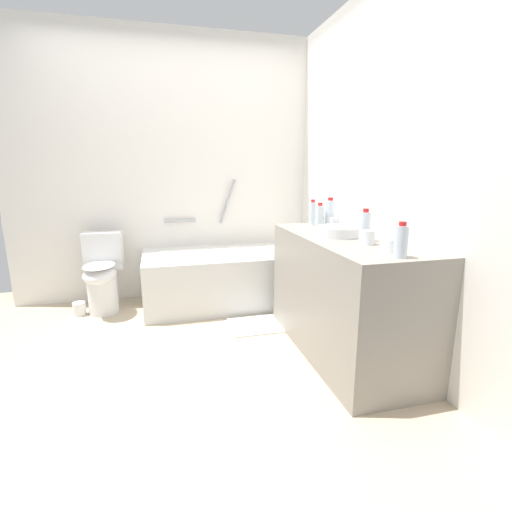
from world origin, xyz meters
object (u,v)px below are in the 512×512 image
(drinking_glass_0, at_px, (321,221))
(drinking_glass_3, at_px, (369,238))
(water_bottle_1, at_px, (330,214))
(drinking_glass_2, at_px, (335,224))
(drinking_glass_1, at_px, (392,246))
(sink_basin, at_px, (339,231))
(sink_faucet, at_px, (361,231))
(toilet, at_px, (102,274))
(water_bottle_3, at_px, (313,213))
(bathtub, at_px, (232,275))
(water_bottle_0, at_px, (401,241))
(water_bottle_4, at_px, (320,217))
(bath_mat, at_px, (261,325))
(water_bottle_2, at_px, (365,226))
(toilet_paper_roll, at_px, (79,309))

(drinking_glass_0, height_order, drinking_glass_3, drinking_glass_0)
(water_bottle_1, relative_size, drinking_glass_2, 2.44)
(drinking_glass_1, bearing_deg, drinking_glass_3, 90.57)
(drinking_glass_0, bearing_deg, sink_basin, -97.56)
(drinking_glass_1, height_order, drinking_glass_3, drinking_glass_3)
(sink_faucet, bearing_deg, drinking_glass_3, -111.93)
(toilet, bearing_deg, water_bottle_3, 71.87)
(bathtub, bearing_deg, water_bottle_0, -73.27)
(bathtub, distance_m, drinking_glass_0, 1.11)
(water_bottle_1, xyz_separation_m, water_bottle_4, (-0.08, 0.01, -0.02))
(bathtub, distance_m, sink_basin, 1.40)
(drinking_glass_0, bearing_deg, drinking_glass_2, -85.44)
(toilet, xyz_separation_m, drinking_glass_2, (1.80, -1.01, 0.54))
(sink_faucet, relative_size, bath_mat, 0.29)
(sink_basin, xyz_separation_m, drinking_glass_0, (0.06, 0.43, 0.01))
(water_bottle_2, bearing_deg, toilet_paper_roll, 145.71)
(sink_basin, distance_m, sink_faucet, 0.17)
(water_bottle_2, bearing_deg, bathtub, 113.99)
(sink_faucet, xyz_separation_m, water_bottle_2, (-0.09, -0.21, 0.07))
(water_bottle_1, relative_size, water_bottle_4, 1.19)
(water_bottle_3, bearing_deg, water_bottle_1, -74.93)
(sink_basin, height_order, water_bottle_1, water_bottle_1)
(sink_basin, height_order, water_bottle_3, water_bottle_3)
(toilet, bearing_deg, sink_faucet, 60.78)
(drinking_glass_3, relative_size, bath_mat, 0.16)
(drinking_glass_3, height_order, bath_mat, drinking_glass_3)
(sink_faucet, height_order, water_bottle_4, water_bottle_4)
(toilet, height_order, drinking_glass_1, drinking_glass_1)
(water_bottle_0, bearing_deg, water_bottle_1, 86.28)
(toilet, height_order, drinking_glass_0, drinking_glass_0)
(drinking_glass_3, bearing_deg, toilet, 139.21)
(water_bottle_1, bearing_deg, water_bottle_3, 105.07)
(sink_basin, relative_size, water_bottle_1, 1.19)
(water_bottle_3, relative_size, drinking_glass_2, 2.14)
(sink_basin, relative_size, water_bottle_3, 1.36)
(water_bottle_2, xyz_separation_m, drinking_glass_2, (-0.00, 0.42, -0.05))
(water_bottle_0, distance_m, drinking_glass_1, 0.13)
(water_bottle_2, xyz_separation_m, drinking_glass_3, (-0.03, -0.10, -0.05))
(sink_basin, xyz_separation_m, sink_faucet, (0.17, 0.00, -0.00))
(drinking_glass_0, relative_size, drinking_glass_3, 1.03)
(drinking_glass_1, bearing_deg, water_bottle_3, 91.09)
(water_bottle_3, relative_size, drinking_glass_3, 2.45)
(water_bottle_3, xyz_separation_m, water_bottle_4, (-0.02, -0.20, -0.00))
(toilet, bearing_deg, sink_basin, 58.31)
(water_bottle_1, height_order, water_bottle_2, water_bottle_1)
(sink_faucet, relative_size, drinking_glass_0, 1.72)
(sink_basin, height_order, toilet_paper_roll, sink_basin)
(water_bottle_2, distance_m, drinking_glass_2, 0.42)
(bathtub, distance_m, water_bottle_4, 1.18)
(sink_basin, height_order, water_bottle_0, water_bottle_0)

